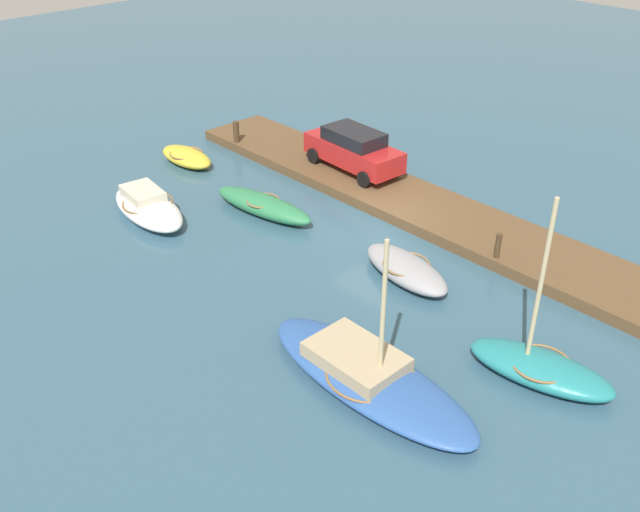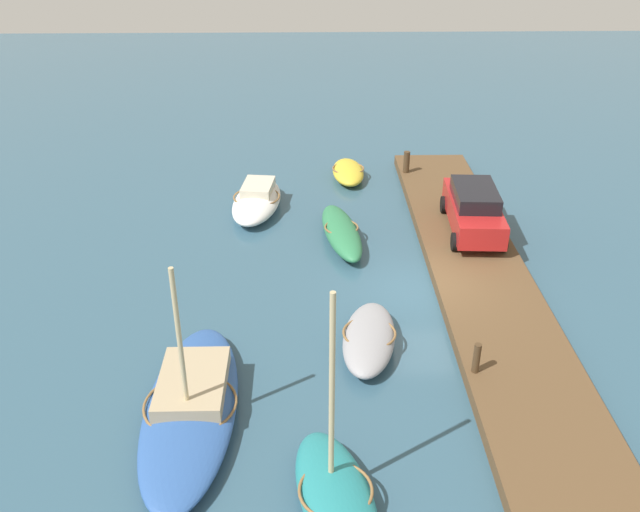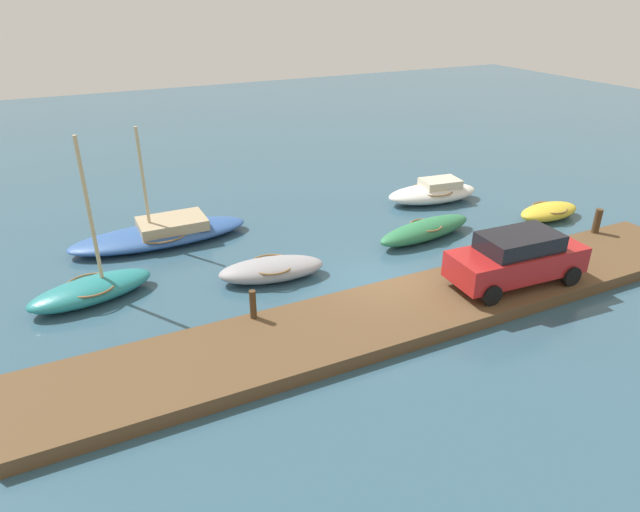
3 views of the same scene
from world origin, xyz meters
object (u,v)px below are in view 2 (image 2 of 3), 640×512
at_px(mooring_post_mid_west, 407,162).
at_px(rowboat_teal, 336,494).
at_px(dinghy_yellow, 348,172).
at_px(mooring_post_west, 477,358).
at_px(motorboat_white, 257,200).
at_px(parked_car, 474,209).
at_px(rowboat_green, 341,232).
at_px(rowboat_grey, 369,338).
at_px(sailboat_blue, 191,404).

bearing_deg(mooring_post_mid_west, rowboat_teal, 167.89).
relative_size(dinghy_yellow, mooring_post_mid_west, 3.15).
bearing_deg(mooring_post_west, motorboat_white, 30.15).
bearing_deg(mooring_post_mid_west, parked_car, -163.75).
bearing_deg(parked_car, dinghy_yellow, 38.25).
bearing_deg(parked_car, motorboat_white, 74.00).
xyz_separation_m(rowboat_green, mooring_post_west, (-8.19, -3.11, 0.47)).
bearing_deg(mooring_post_west, rowboat_green, 20.80).
distance_m(dinghy_yellow, parked_car, 7.33).
bearing_deg(motorboat_white, mooring_post_mid_west, -58.55).
relative_size(dinghy_yellow, mooring_post_west, 3.44).
distance_m(dinghy_yellow, mooring_post_mid_west, 2.60).
height_order(rowboat_grey, mooring_post_west, mooring_post_west).
xyz_separation_m(rowboat_grey, parked_car, (6.57, -4.30, 0.92)).
bearing_deg(parked_car, mooring_post_west, 171.71).
bearing_deg(dinghy_yellow, sailboat_blue, 160.80).
height_order(dinghy_yellow, parked_car, parked_car).
bearing_deg(sailboat_blue, mooring_post_mid_west, -25.80).
height_order(sailboat_blue, mooring_post_west, sailboat_blue).
height_order(mooring_post_mid_west, parked_car, parked_car).
xyz_separation_m(rowboat_grey, dinghy_yellow, (12.52, -0.13, -0.03)).
relative_size(rowboat_teal, sailboat_blue, 0.77).
height_order(rowboat_grey, dinghy_yellow, rowboat_grey).
distance_m(rowboat_teal, dinghy_yellow, 18.17).
bearing_deg(rowboat_green, mooring_post_mid_west, -37.55).
relative_size(dinghy_yellow, parked_car, 0.66).
distance_m(sailboat_blue, rowboat_green, 10.19).
bearing_deg(parked_car, sailboat_blue, 139.21).
bearing_deg(rowboat_green, dinghy_yellow, -14.38).
xyz_separation_m(rowboat_grey, mooring_post_west, (-1.59, -2.65, 0.48)).
bearing_deg(dinghy_yellow, mooring_post_west, -171.70).
bearing_deg(motorboat_white, sailboat_blue, -177.34).
bearing_deg(motorboat_white, parked_car, -102.14).
bearing_deg(dinghy_yellow, rowboat_grey, 177.59).
bearing_deg(rowboat_grey, rowboat_teal, 177.50).
bearing_deg(rowboat_teal, sailboat_blue, 37.14).
bearing_deg(rowboat_green, mooring_post_west, -167.91).
height_order(dinghy_yellow, sailboat_blue, sailboat_blue).
bearing_deg(rowboat_grey, rowboat_green, 13.41).
bearing_deg(rowboat_teal, parked_car, -37.05).
relative_size(mooring_post_west, parked_car, 0.19).
bearing_deg(rowboat_teal, mooring_post_west, -56.51).
relative_size(rowboat_grey, parked_car, 0.84).
bearing_deg(dinghy_yellow, motorboat_white, 127.62).
xyz_separation_m(rowboat_green, mooring_post_mid_west, (5.65, -3.11, 0.51)).
relative_size(motorboat_white, parked_car, 1.00).
bearing_deg(rowboat_grey, sailboat_blue, 129.61).
bearing_deg(mooring_post_mid_west, rowboat_grey, 167.79).
height_order(sailboat_blue, rowboat_green, sailboat_blue).
relative_size(sailboat_blue, mooring_post_west, 7.77).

